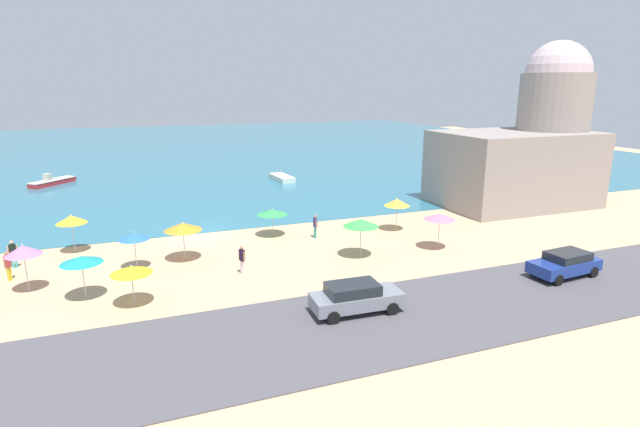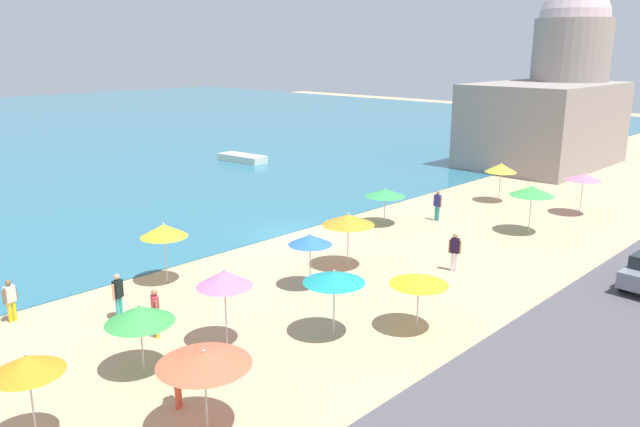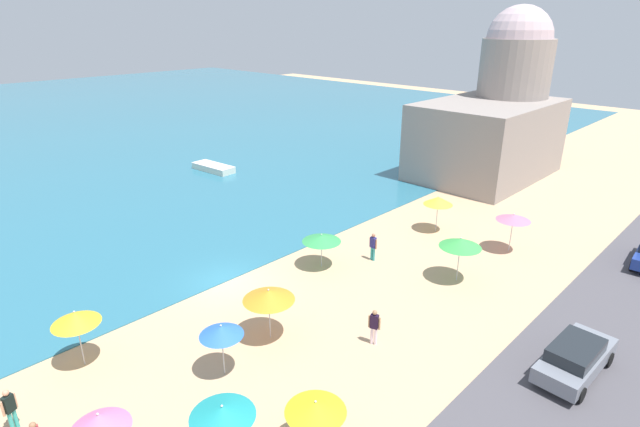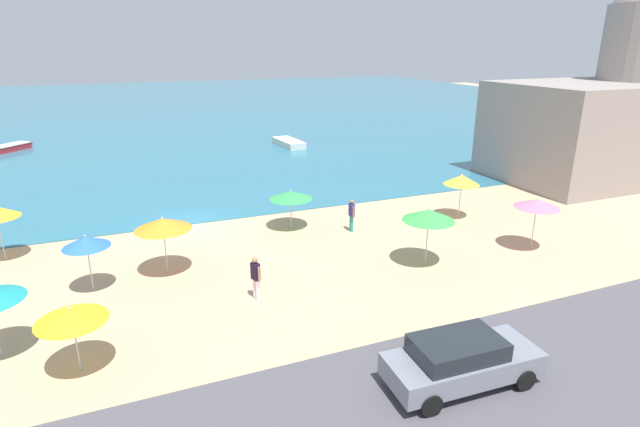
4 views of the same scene
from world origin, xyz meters
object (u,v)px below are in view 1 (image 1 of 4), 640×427
(beach_umbrella_2, at_px, (131,270))
(beach_umbrella_5, at_px, (134,236))
(beach_umbrella_12, at_px, (183,227))
(bather_2, at_px, (315,225))
(beach_umbrella_0, at_px, (397,202))
(bather_1, at_px, (13,253))
(parked_car_1, at_px, (565,263))
(bather_4, at_px, (8,264))
(harbor_fortress, at_px, (531,147))
(skiff_nearshore, at_px, (52,182))
(beach_umbrella_10, at_px, (23,250))
(parked_car_2, at_px, (356,297))
(beach_umbrella_6, at_px, (440,217))
(bather_5, at_px, (242,258))
(beach_umbrella_1, at_px, (81,260))
(beach_umbrella_9, at_px, (361,223))
(beach_umbrella_3, at_px, (272,212))
(skiff_offshore, at_px, (282,178))
(beach_umbrella_7, at_px, (71,219))

(beach_umbrella_2, xyz_separation_m, beach_umbrella_5, (0.24, 5.56, 0.17))
(beach_umbrella_12, bearing_deg, bather_2, 9.32)
(beach_umbrella_0, height_order, bather_1, beach_umbrella_0)
(parked_car_1, bearing_deg, bather_4, 160.02)
(parked_car_1, xyz_separation_m, harbor_fortress, (12.08, 16.19, 4.50))
(bather_1, relative_size, skiff_nearshore, 0.34)
(beach_umbrella_10, xyz_separation_m, bather_2, (18.13, 3.71, -1.39))
(beach_umbrella_0, height_order, beach_umbrella_5, beach_umbrella_0)
(parked_car_2, relative_size, skiff_nearshore, 0.90)
(beach_umbrella_6, distance_m, parked_car_1, 8.25)
(beach_umbrella_6, xyz_separation_m, bather_5, (-13.65, 0.13, -1.30))
(bather_4, bearing_deg, beach_umbrella_1, -45.65)
(beach_umbrella_0, relative_size, beach_umbrella_6, 1.01)
(beach_umbrella_1, relative_size, harbor_fortress, 0.16)
(bather_4, bearing_deg, beach_umbrella_9, -9.60)
(beach_umbrella_0, height_order, beach_umbrella_2, beach_umbrella_0)
(beach_umbrella_6, relative_size, beach_umbrella_12, 1.00)
(beach_umbrella_6, bearing_deg, harbor_fortress, 29.58)
(beach_umbrella_0, bearing_deg, skiff_nearshore, 132.34)
(beach_umbrella_2, height_order, beach_umbrella_10, beach_umbrella_10)
(beach_umbrella_10, relative_size, bather_4, 1.55)
(beach_umbrella_1, distance_m, beach_umbrella_9, 16.49)
(beach_umbrella_10, bearing_deg, beach_umbrella_12, 14.03)
(beach_umbrella_2, height_order, bather_4, beach_umbrella_2)
(beach_umbrella_1, xyz_separation_m, beach_umbrella_10, (-2.97, 2.15, 0.20))
(harbor_fortress, bearing_deg, beach_umbrella_2, -162.47)
(beach_umbrella_3, height_order, beach_umbrella_9, beach_umbrella_9)
(beach_umbrella_0, bearing_deg, beach_umbrella_3, 167.90)
(skiff_nearshore, height_order, skiff_offshore, skiff_nearshore)
(beach_umbrella_6, height_order, beach_umbrella_7, beach_umbrella_7)
(skiff_nearshore, relative_size, skiff_offshore, 1.01)
(bather_1, bearing_deg, parked_car_1, -23.59)
(bather_1, xyz_separation_m, parked_car_1, (30.54, -13.34, -0.14))
(skiff_nearshore, bearing_deg, beach_umbrella_10, -85.40)
(beach_umbrella_0, relative_size, harbor_fortress, 0.17)
(beach_umbrella_2, height_order, beach_umbrella_6, beach_umbrella_6)
(beach_umbrella_0, bearing_deg, harbor_fortress, 13.71)
(beach_umbrella_0, distance_m, bather_1, 26.21)
(bather_2, distance_m, bather_4, 19.48)
(bather_1, xyz_separation_m, bather_4, (0.14, -2.29, 0.00))
(parked_car_1, xyz_separation_m, parked_car_2, (-13.51, -0.00, 0.02))
(beach_umbrella_9, bearing_deg, beach_umbrella_5, 168.18)
(beach_umbrella_0, bearing_deg, beach_umbrella_7, 172.39)
(beach_umbrella_12, relative_size, parked_car_2, 0.56)
(beach_umbrella_12, bearing_deg, skiff_offshore, 60.58)
(beach_umbrella_12, xyz_separation_m, bather_5, (2.94, -3.73, -1.26))
(bather_5, height_order, parked_car_1, bather_5)
(parked_car_1, xyz_separation_m, skiff_offshore, (-6.67, 35.54, -0.49))
(beach_umbrella_3, bearing_deg, beach_umbrella_0, -12.10)
(beach_umbrella_12, xyz_separation_m, bather_1, (-10.01, 2.37, -1.27))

